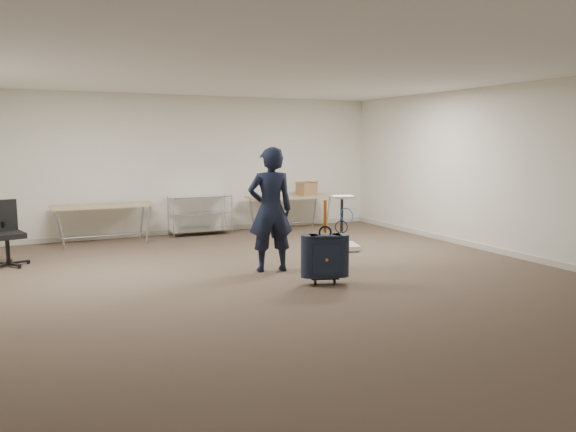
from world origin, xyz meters
TOP-DOWN VIEW (x-y plane):
  - ground at (0.00, 0.00)m, footprint 9.00×9.00m
  - room_shell at (0.00, 1.38)m, footprint 8.00×9.00m
  - folding_table_left at (-1.90, 3.95)m, footprint 1.80×0.75m
  - folding_table_right at (1.90, 3.95)m, footprint 1.80×0.75m
  - wire_shelf at (0.00, 4.20)m, footprint 1.22×0.47m
  - person at (0.01, 0.65)m, footprint 0.72×0.53m
  - suitcase at (0.35, -0.38)m, footprint 0.46×0.35m
  - office_chair at (-3.47, 2.67)m, footprint 0.60×0.60m
  - equipment_cart at (1.77, 1.57)m, footprint 0.64×0.64m
  - cardboard_box at (2.31, 3.98)m, footprint 0.44×0.37m

SIDE VIEW (x-z plane):
  - ground at x=0.00m, z-range 0.00..0.00m
  - room_shell at x=0.00m, z-range -4.45..4.55m
  - equipment_cart at x=1.77m, z-range -0.23..0.73m
  - office_chair at x=-3.47m, z-range -0.20..0.80m
  - suitcase at x=0.35m, z-range -0.18..0.94m
  - wire_shelf at x=0.00m, z-range 0.04..0.84m
  - folding_table_left at x=-1.90m, z-range 0.31..1.04m
  - folding_table_right at x=1.90m, z-range 0.31..1.04m
  - cardboard_box at x=2.31m, z-range 0.73..1.02m
  - person at x=0.01m, z-range 0.00..1.80m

